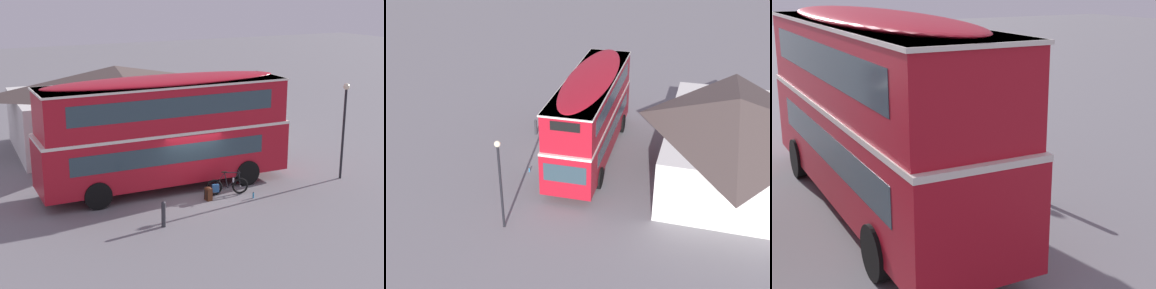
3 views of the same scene
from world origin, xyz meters
TOP-DOWN VIEW (x-y plane):
  - ground_plane at (0.00, 0.00)m, footprint 120.00×120.00m
  - double_decker_bus at (-0.70, 1.12)m, footprint 10.78×2.91m
  - touring_bicycle at (1.14, -0.82)m, footprint 1.72×0.67m
  - backpack_on_ground at (0.20, -1.06)m, footprint 0.30×0.31m
  - water_bottle_blue_sports at (1.95, -1.67)m, footprint 0.07×0.07m
  - pub_building at (-0.17, 8.65)m, footprint 11.33×7.65m
  - street_lamp at (6.77, -1.33)m, footprint 0.28×0.28m
  - kerb_bollard at (-2.49, -2.64)m, footprint 0.16×0.16m

SIDE VIEW (x-z plane):
  - ground_plane at x=0.00m, z-range 0.00..0.00m
  - water_bottle_blue_sports at x=1.95m, z-range -0.01..0.25m
  - backpack_on_ground at x=0.20m, z-range 0.01..0.57m
  - touring_bicycle at x=1.14m, z-range -0.13..0.88m
  - kerb_bollard at x=-2.49m, z-range 0.01..0.98m
  - pub_building at x=-0.17m, z-range 0.04..4.30m
  - double_decker_bus at x=-0.70m, z-range 0.25..5.04m
  - street_lamp at x=6.77m, z-range 0.53..4.83m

